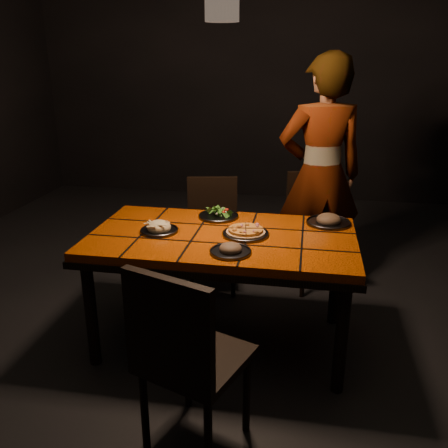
% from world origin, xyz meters
% --- Properties ---
extents(room_shell, '(6.04, 7.04, 3.08)m').
position_xyz_m(room_shell, '(0.00, 0.00, 1.50)').
color(room_shell, black).
rests_on(room_shell, ground).
extents(dining_table, '(1.62, 0.92, 0.75)m').
position_xyz_m(dining_table, '(0.00, 0.00, 0.67)').
color(dining_table, '#D84F06').
rests_on(dining_table, ground).
extents(chair_near, '(0.55, 0.55, 0.95)m').
position_xyz_m(chair_near, '(0.00, -0.94, 0.55)').
color(chair_near, black).
rests_on(chair_near, ground).
extents(chair_far_left, '(0.46, 0.46, 0.88)m').
position_xyz_m(chair_far_left, '(-0.23, 0.82, 0.50)').
color(chair_far_left, black).
rests_on(chair_far_left, ground).
extents(chair_far_right, '(0.53, 0.53, 0.91)m').
position_xyz_m(chair_far_right, '(0.57, 1.00, 0.52)').
color(chair_far_right, black).
rests_on(chair_far_right, ground).
extents(diner, '(0.75, 0.60, 1.81)m').
position_xyz_m(diner, '(0.59, 0.98, 0.91)').
color(diner, brown).
rests_on(diner, ground).
extents(pendant_lamp, '(0.18, 0.18, 1.06)m').
position_xyz_m(pendant_lamp, '(0.00, 0.00, 2.02)').
color(pendant_lamp, black).
rests_on(pendant_lamp, room_shell).
extents(plate_pizza, '(0.28, 0.28, 0.04)m').
position_xyz_m(plate_pizza, '(0.14, 0.01, 0.77)').
color(plate_pizza, '#3C3C41').
rests_on(plate_pizza, dining_table).
extents(plate_pasta, '(0.24, 0.24, 0.08)m').
position_xyz_m(plate_pasta, '(-0.39, -0.03, 0.77)').
color(plate_pasta, '#3C3C41').
rests_on(plate_pasta, dining_table).
extents(plate_salad, '(0.27, 0.27, 0.07)m').
position_xyz_m(plate_salad, '(-0.08, 0.31, 0.78)').
color(plate_salad, '#3C3C41').
rests_on(plate_salad, dining_table).
extents(plate_mushroom_a, '(0.23, 0.23, 0.08)m').
position_xyz_m(plate_mushroom_a, '(0.10, -0.28, 0.77)').
color(plate_mushroom_a, '#3C3C41').
rests_on(plate_mushroom_a, dining_table).
extents(plate_mushroom_b, '(0.29, 0.29, 0.09)m').
position_xyz_m(plate_mushroom_b, '(0.64, 0.31, 0.77)').
color(plate_mushroom_b, '#3C3C41').
rests_on(plate_mushroom_b, dining_table).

